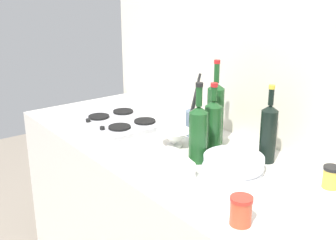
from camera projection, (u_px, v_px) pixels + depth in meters
counter_block at (168, 230)px, 2.09m from camera, size 1.80×0.70×0.90m
backsplash_panel at (230, 67)px, 2.07m from camera, size 1.90×0.06×2.43m
stovetop_hob at (121, 122)px, 2.22m from camera, size 0.42×0.33×0.04m
plate_stack at (233, 163)px, 1.68m from camera, size 0.25×0.24×0.06m
wine_bottle_leftmost at (213, 124)px, 1.85m from camera, size 0.08×0.08×0.31m
wine_bottle_mid_left at (268, 132)px, 1.74m from camera, size 0.07×0.07×0.33m
wine_bottle_mid_right at (198, 132)px, 1.74m from camera, size 0.08×0.08×0.34m
wine_bottle_rightmost at (215, 112)px, 1.94m from camera, size 0.08×0.08×0.39m
mixing_bowl at (174, 138)px, 1.92m from camera, size 0.16×0.16×0.08m
butter_dish at (174, 165)px, 1.66m from camera, size 0.18×0.14×0.06m
utensil_crock at (195, 122)px, 2.06m from camera, size 0.09×0.09×0.31m
condiment_jar_front at (331, 177)px, 1.54m from camera, size 0.06×0.06×0.08m
condiment_jar_rear at (241, 211)px, 1.31m from camera, size 0.07×0.07×0.09m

